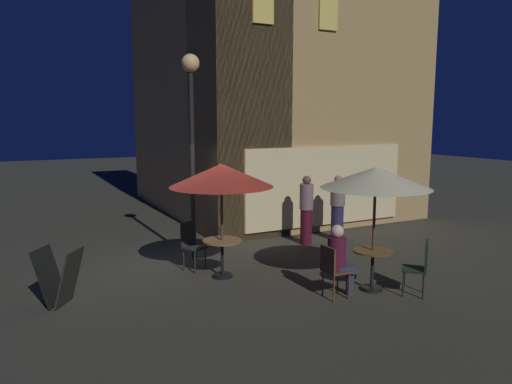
{
  "coord_description": "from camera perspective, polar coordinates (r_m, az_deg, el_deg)",
  "views": [
    {
      "loc": [
        -2.83,
        -9.22,
        3.01
      ],
      "look_at": [
        1.79,
        -0.14,
        1.47
      ],
      "focal_mm": 33.72,
      "sensor_mm": 36.0,
      "label": 1
    }
  ],
  "objects": [
    {
      "name": "patron_standing_2",
      "position": [
        11.68,
        5.98,
        -2.11
      ],
      "size": [
        0.33,
        0.33,
        1.68
      ],
      "rotation": [
        0.0,
        0.0,
        1.13
      ],
      "color": "#4D0F20",
      "rests_on": "ground"
    },
    {
      "name": "patio_umbrella_1",
      "position": [
        9.0,
        -4.13,
        1.93
      ],
      "size": [
        1.96,
        1.96,
        2.2
      ],
      "color": "black",
      "rests_on": "ground"
    },
    {
      "name": "cafe_chair_1",
      "position": [
        8.28,
        9.02,
        -8.75
      ],
      "size": [
        0.4,
        0.4,
        0.91
      ],
      "rotation": [
        0.0,
        0.0,
        0.01
      ],
      "color": "#57331F",
      "rests_on": "ground"
    },
    {
      "name": "cafe_chair_2",
      "position": [
        9.8,
        -7.74,
        -5.82
      ],
      "size": [
        0.52,
        0.52,
        0.99
      ],
      "rotation": [
        0.0,
        0.0,
        -1.1
      ],
      "color": "#232721",
      "rests_on": "ground"
    },
    {
      "name": "patron_standing_1",
      "position": [
        12.2,
        9.64,
        -1.88
      ],
      "size": [
        0.37,
        0.37,
        1.64
      ],
      "rotation": [
        0.0,
        0.0,
        5.57
      ],
      "color": "#2A2547",
      "rests_on": "ground"
    },
    {
      "name": "ground_plane",
      "position": [
        10.1,
        -9.56,
        -8.86
      ],
      "size": [
        60.0,
        60.0,
        0.0
      ],
      "primitive_type": "plane",
      "color": "#37362B"
    },
    {
      "name": "cafe_table_0",
      "position": [
        8.82,
        13.65,
        -8.03
      ],
      "size": [
        0.7,
        0.7,
        0.73
      ],
      "color": "black",
      "rests_on": "ground"
    },
    {
      "name": "menu_sandwich_board",
      "position": [
        8.54,
        -22.31,
        -9.28
      ],
      "size": [
        0.85,
        0.82,
        0.93
      ],
      "rotation": [
        0.0,
        0.0,
        -0.6
      ],
      "color": "black",
      "rests_on": "ground"
    },
    {
      "name": "cafe_table_1",
      "position": [
        9.28,
        -4.03,
        -6.86
      ],
      "size": [
        0.74,
        0.74,
        0.73
      ],
      "color": "black",
      "rests_on": "ground"
    },
    {
      "name": "cafe_building",
      "position": [
        14.8,
        -0.95,
        11.99
      ],
      "size": [
        6.96,
        8.48,
        7.78
      ],
      "color": "tan",
      "rests_on": "ground"
    },
    {
      "name": "street_lamp_near_corner",
      "position": [
        10.17,
        -7.69,
        9.7
      ],
      "size": [
        0.37,
        0.37,
        4.34
      ],
      "color": "black",
      "rests_on": "ground"
    },
    {
      "name": "patron_seated_0",
      "position": [
        8.31,
        9.84,
        -7.54
      ],
      "size": [
        0.52,
        0.31,
        1.27
      ],
      "rotation": [
        0.0,
        0.0,
        0.01
      ],
      "color": "#2B3148",
      "rests_on": "ground"
    },
    {
      "name": "cafe_chair_0",
      "position": [
        8.77,
        18.91,
        -8.04
      ],
      "size": [
        0.57,
        0.57,
        0.96
      ],
      "rotation": [
        0.0,
        0.0,
        2.33
      ],
      "color": "black",
      "rests_on": "ground"
    },
    {
      "name": "patio_umbrella_0",
      "position": [
        8.52,
        14.0,
        1.57
      ],
      "size": [
        1.91,
        1.91,
        2.2
      ],
      "color": "black",
      "rests_on": "ground"
    }
  ]
}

